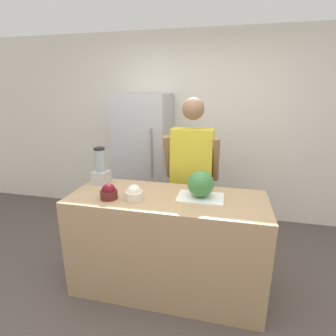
{
  "coord_description": "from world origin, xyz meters",
  "views": [
    {
      "loc": [
        0.49,
        -1.73,
        1.82
      ],
      "look_at": [
        0.0,
        0.38,
        1.18
      ],
      "focal_mm": 28.0,
      "sensor_mm": 36.0,
      "label": 1
    }
  ],
  "objects_px": {
    "refrigerator": "(144,160)",
    "bowl_cherries": "(109,192)",
    "person": "(191,178)",
    "bowl_cream": "(134,194)",
    "blender": "(101,168)",
    "watermelon": "(201,184)"
  },
  "relations": [
    {
      "from": "blender",
      "to": "watermelon",
      "type": "bearing_deg",
      "value": -9.39
    },
    {
      "from": "person",
      "to": "blender",
      "type": "relative_size",
      "value": 4.87
    },
    {
      "from": "person",
      "to": "bowl_cherries",
      "type": "xyz_separation_m",
      "value": [
        -0.6,
        -0.79,
        0.08
      ]
    },
    {
      "from": "refrigerator",
      "to": "person",
      "type": "bearing_deg",
      "value": -41.34
    },
    {
      "from": "refrigerator",
      "to": "person",
      "type": "xyz_separation_m",
      "value": [
        0.76,
        -0.67,
        0.01
      ]
    },
    {
      "from": "refrigerator",
      "to": "bowl_cherries",
      "type": "relative_size",
      "value": 12.12
    },
    {
      "from": "refrigerator",
      "to": "watermelon",
      "type": "distance_m",
      "value": 1.58
    },
    {
      "from": "blender",
      "to": "refrigerator",
      "type": "bearing_deg",
      "value": 85.45
    },
    {
      "from": "watermelon",
      "to": "blender",
      "type": "bearing_deg",
      "value": 170.61
    },
    {
      "from": "person",
      "to": "bowl_cherries",
      "type": "height_order",
      "value": "person"
    },
    {
      "from": "watermelon",
      "to": "bowl_cream",
      "type": "bearing_deg",
      "value": -162.87
    },
    {
      "from": "refrigerator",
      "to": "blender",
      "type": "distance_m",
      "value": 1.12
    },
    {
      "from": "blender",
      "to": "bowl_cherries",
      "type": "bearing_deg",
      "value": -55.09
    },
    {
      "from": "person",
      "to": "bowl_cream",
      "type": "bearing_deg",
      "value": -116.41
    },
    {
      "from": "refrigerator",
      "to": "watermelon",
      "type": "relative_size",
      "value": 7.79
    },
    {
      "from": "bowl_cream",
      "to": "blender",
      "type": "height_order",
      "value": "blender"
    },
    {
      "from": "bowl_cream",
      "to": "blender",
      "type": "distance_m",
      "value": 0.59
    },
    {
      "from": "refrigerator",
      "to": "blender",
      "type": "height_order",
      "value": "refrigerator"
    },
    {
      "from": "person",
      "to": "bowl_cherries",
      "type": "bearing_deg",
      "value": -127.22
    },
    {
      "from": "bowl_cherries",
      "to": "blender",
      "type": "height_order",
      "value": "blender"
    },
    {
      "from": "bowl_cherries",
      "to": "refrigerator",
      "type": "bearing_deg",
      "value": 96.38
    },
    {
      "from": "refrigerator",
      "to": "bowl_cherries",
      "type": "bearing_deg",
      "value": -83.62
    }
  ]
}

